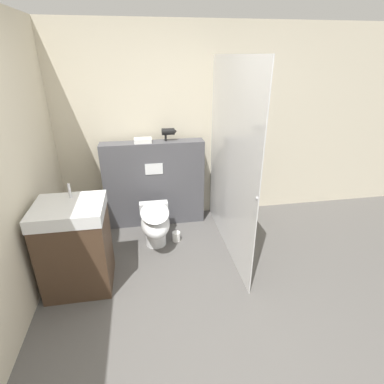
# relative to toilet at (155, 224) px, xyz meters

# --- Properties ---
(ground_plane) EXTENTS (12.00, 12.00, 0.00)m
(ground_plane) POSITION_rel_toilet_xyz_m (0.38, -1.43, -0.31)
(ground_plane) COLOR #565451
(wall_back) EXTENTS (8.00, 0.06, 2.50)m
(wall_back) POSITION_rel_toilet_xyz_m (0.38, 0.82, 0.94)
(wall_back) COLOR beige
(wall_back) RESTS_ON ground_plane
(partition_panel) EXTENTS (1.29, 0.23, 1.13)m
(partition_panel) POSITION_rel_toilet_xyz_m (0.04, 0.60, 0.25)
(partition_panel) COLOR #4C4C51
(partition_panel) RESTS_ON ground_plane
(shower_glass) EXTENTS (0.04, 1.74, 2.12)m
(shower_glass) POSITION_rel_toilet_xyz_m (0.84, -0.08, 0.75)
(shower_glass) COLOR silver
(shower_glass) RESTS_ON ground_plane
(toilet) EXTENTS (0.35, 0.65, 0.50)m
(toilet) POSITION_rel_toilet_xyz_m (0.00, 0.00, 0.00)
(toilet) COLOR white
(toilet) RESTS_ON ground_plane
(sink_vanity) EXTENTS (0.62, 0.55, 1.04)m
(sink_vanity) POSITION_rel_toilet_xyz_m (-0.78, -0.53, 0.14)
(sink_vanity) COLOR #473323
(sink_vanity) RESTS_ON ground_plane
(hair_drier) EXTENTS (0.19, 0.08, 0.16)m
(hair_drier) POSITION_rel_toilet_xyz_m (0.25, 0.62, 0.93)
(hair_drier) COLOR black
(hair_drier) RESTS_ON partition_panel
(folded_towel) EXTENTS (0.21, 0.14, 0.05)m
(folded_towel) POSITION_rel_toilet_xyz_m (-0.07, 0.59, 0.84)
(folded_towel) COLOR white
(folded_towel) RESTS_ON partition_panel
(spare_toilet_roll) EXTENTS (0.10, 0.10, 0.12)m
(spare_toilet_roll) POSITION_rel_toilet_xyz_m (0.25, 0.08, -0.25)
(spare_toilet_roll) COLOR white
(spare_toilet_roll) RESTS_ON ground_plane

